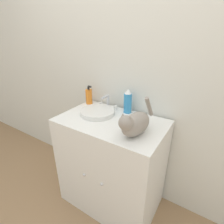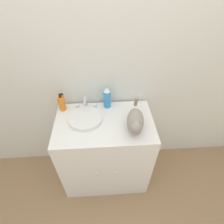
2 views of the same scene
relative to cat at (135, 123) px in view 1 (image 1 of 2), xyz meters
name	(u,v)px [view 1 (image 1 of 2)]	position (x,y,z in m)	size (l,w,h in m)	color
ground_plane	(95,220)	(-0.24, -0.16, -0.95)	(8.00, 8.00, 0.00)	#997551
wall_back	(131,64)	(-0.24, 0.40, 0.30)	(6.00, 0.05, 2.50)	silver
vanity_cabinet	(111,164)	(-0.24, 0.09, -0.52)	(0.84, 0.53, 0.86)	white
sink_basin	(97,112)	(-0.40, 0.13, -0.07)	(0.29, 0.29, 0.04)	white
faucet	(107,102)	(-0.40, 0.28, -0.03)	(0.19, 0.11, 0.13)	silver
cat	(135,123)	(0.00, 0.00, 0.00)	(0.17, 0.37, 0.23)	gray
soap_bottle	(89,96)	(-0.61, 0.28, -0.01)	(0.06, 0.06, 0.18)	orange
spray_bottle	(128,101)	(-0.21, 0.29, 0.01)	(0.07, 0.07, 0.20)	#338CCC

